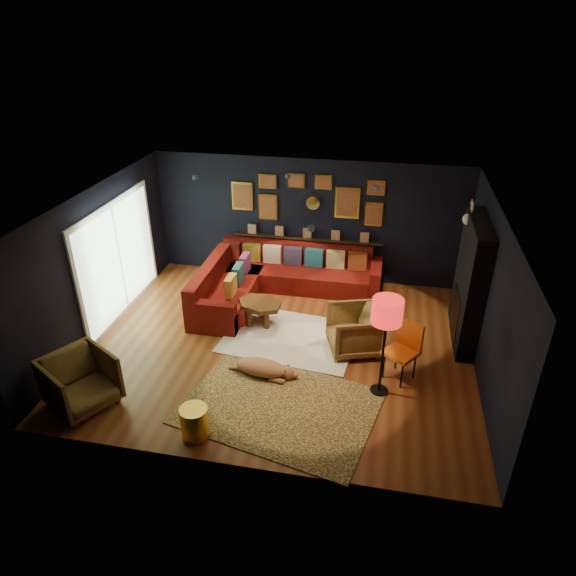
% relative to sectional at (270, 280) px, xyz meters
% --- Properties ---
extents(floor, '(6.50, 6.50, 0.00)m').
position_rel_sectional_xyz_m(floor, '(0.61, -1.81, -0.32)').
color(floor, brown).
rests_on(floor, ground).
extents(room_walls, '(6.50, 6.50, 6.50)m').
position_rel_sectional_xyz_m(room_walls, '(0.61, -1.81, 1.27)').
color(room_walls, black).
rests_on(room_walls, ground).
extents(sectional, '(3.41, 2.69, 0.86)m').
position_rel_sectional_xyz_m(sectional, '(0.00, 0.00, 0.00)').
color(sectional, maroon).
rests_on(sectional, ground).
extents(ledge, '(3.20, 0.12, 0.04)m').
position_rel_sectional_xyz_m(ledge, '(0.61, 0.87, 0.60)').
color(ledge, black).
rests_on(ledge, room_walls).
extents(gallery_wall, '(3.15, 0.04, 1.02)m').
position_rel_sectional_xyz_m(gallery_wall, '(0.60, 0.91, 1.48)').
color(gallery_wall, gold).
rests_on(gallery_wall, room_walls).
extents(sunburst_mirror, '(0.47, 0.16, 0.47)m').
position_rel_sectional_xyz_m(sunburst_mirror, '(0.71, 0.91, 1.38)').
color(sunburst_mirror, silver).
rests_on(sunburst_mirror, room_walls).
extents(fireplace, '(0.31, 1.60, 2.20)m').
position_rel_sectional_xyz_m(fireplace, '(3.71, -0.91, 0.70)').
color(fireplace, black).
rests_on(fireplace, ground).
extents(deer_head, '(0.50, 0.28, 0.45)m').
position_rel_sectional_xyz_m(deer_head, '(3.75, -0.41, 1.73)').
color(deer_head, white).
rests_on(deer_head, fireplace).
extents(sliding_door, '(0.06, 2.80, 2.20)m').
position_rel_sectional_xyz_m(sliding_door, '(-2.60, -1.21, 0.78)').
color(sliding_door, white).
rests_on(sliding_door, ground).
extents(ceiling_spots, '(3.30, 2.50, 0.06)m').
position_rel_sectional_xyz_m(ceiling_spots, '(0.61, -1.01, 2.24)').
color(ceiling_spots, black).
rests_on(ceiling_spots, room_walls).
extents(shag_rug, '(2.46, 1.91, 0.03)m').
position_rel_sectional_xyz_m(shag_rug, '(0.73, -1.55, -0.31)').
color(shag_rug, white).
rests_on(shag_rug, ground).
extents(leopard_rug, '(3.12, 2.52, 0.02)m').
position_rel_sectional_xyz_m(leopard_rug, '(0.92, -3.36, -0.31)').
color(leopard_rug, '#D9B05C').
rests_on(leopard_rug, ground).
extents(coffee_table, '(1.03, 0.90, 0.43)m').
position_rel_sectional_xyz_m(coffee_table, '(0.08, -1.18, 0.05)').
color(coffee_table, '#583317').
rests_on(coffee_table, shag_rug).
extents(pouf, '(0.51, 0.51, 0.33)m').
position_rel_sectional_xyz_m(pouf, '(-0.36, -1.21, -0.13)').
color(pouf, maroon).
rests_on(pouf, shag_rug).
extents(armchair_left, '(1.16, 1.18, 0.91)m').
position_rel_sectional_xyz_m(armchair_left, '(-1.94, -3.86, 0.13)').
color(armchair_left, '#B98B3F').
rests_on(armchair_left, ground).
extents(armchair_right, '(1.00, 1.04, 0.86)m').
position_rel_sectional_xyz_m(armchair_right, '(1.86, -1.68, 0.11)').
color(armchair_right, '#B98B3F').
rests_on(armchair_right, ground).
extents(gold_stool, '(0.38, 0.38, 0.48)m').
position_rel_sectional_xyz_m(gold_stool, '(-0.09, -4.16, -0.08)').
color(gold_stool, gold).
rests_on(gold_stool, ground).
extents(orange_chair, '(0.64, 0.64, 0.97)m').
position_rel_sectional_xyz_m(orange_chair, '(2.68, -2.24, 0.25)').
color(orange_chair, black).
rests_on(orange_chair, ground).
extents(floor_lamp, '(0.45, 0.45, 1.63)m').
position_rel_sectional_xyz_m(floor_lamp, '(2.35, -2.72, 1.05)').
color(floor_lamp, black).
rests_on(floor_lamp, ground).
extents(dog, '(1.22, 0.70, 0.37)m').
position_rel_sectional_xyz_m(dog, '(0.47, -2.67, -0.12)').
color(dog, '#B17449').
rests_on(dog, leopard_rug).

